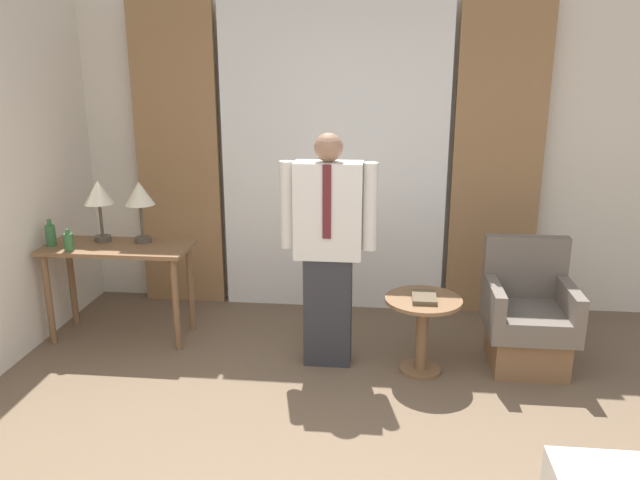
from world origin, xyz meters
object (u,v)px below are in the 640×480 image
bottle_by_lamp (51,235)px  person (328,244)px  side_table (422,322)px  table_lamp_left (99,196)px  book (424,297)px  table_lamp_right (140,197)px  bottle_near_edge (69,242)px  desk (119,262)px  armchair (527,321)px

bottle_by_lamp → person: 2.13m
bottle_by_lamp → side_table: 2.83m
table_lamp_left → book: size_ratio=2.00×
table_lamp_right → bottle_near_edge: 0.61m
desk → person: person is taller
bottle_by_lamp → armchair: size_ratio=0.23×
book → bottle_by_lamp: bearing=173.8°
person → book: 0.74m
table_lamp_right → bottle_near_edge: (-0.46, -0.27, -0.29)m
bottle_by_lamp → side_table: bearing=-5.8°
table_lamp_right → person: 1.54m
desk → bottle_near_edge: (-0.30, -0.16, 0.20)m
table_lamp_left → bottle_by_lamp: (-0.33, -0.17, -0.27)m
armchair → book: (-0.74, -0.21, 0.22)m
bottle_by_lamp → person: bearing=-5.7°
person → armchair: 1.51m
table_lamp_left → side_table: bearing=-10.5°
bottle_near_edge → person: 1.94m
desk → bottle_by_lamp: bearing=-172.9°
desk → bottle_by_lamp: (-0.49, -0.06, 0.21)m
table_lamp_left → person: person is taller
table_lamp_left → table_lamp_right: 0.32m
desk → armchair: bearing=-3.0°
bottle_near_edge → bottle_by_lamp: bottle_by_lamp is taller
table_lamp_left → armchair: bearing=-4.8°
person → side_table: 0.84m
desk → side_table: bearing=-8.5°
book → table_lamp_right: bearing=167.5°
bottle_near_edge → armchair: bottle_near_edge is taller
table_lamp_left → table_lamp_right: size_ratio=1.00×
table_lamp_left → person: (1.80, -0.38, -0.21)m
bottle_by_lamp → armchair: (3.53, -0.10, -0.50)m
table_lamp_right → armchair: table_lamp_right is taller
person → book: person is taller
table_lamp_right → bottle_by_lamp: bearing=-165.1°
bottle_by_lamp → side_table: (2.78, -0.28, -0.46)m
person → armchair: size_ratio=1.85×
bottle_by_lamp → desk: bearing=7.1°
bottle_by_lamp → side_table: bottle_by_lamp is taller
desk → table_lamp_right: bearing=34.6°
book → bottle_near_edge: bearing=175.5°
person → side_table: bearing=-6.1°
side_table → book: size_ratio=2.30×
table_lamp_left → person: 1.85m
table_lamp_left → book: (2.46, -0.47, -0.55)m
bottle_near_edge → armchair: bearing=0.0°
bottle_near_edge → side_table: size_ratio=0.30×
armchair → side_table: bearing=-166.0°
desk → book: size_ratio=4.70×
desk → person: (1.64, -0.27, 0.27)m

